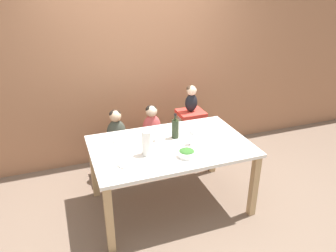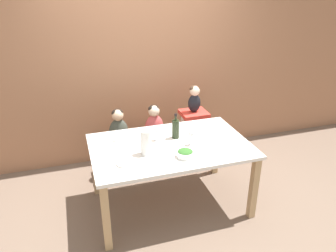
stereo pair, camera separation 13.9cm
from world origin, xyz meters
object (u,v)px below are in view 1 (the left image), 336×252
(wine_glass_far, at_px, (157,131))
(chair_far_center, at_px, (152,144))
(person_baby_right, at_px, (191,97))
(dinner_plate_back_left, at_px, (122,139))
(dinner_plate_front_left, at_px, (128,163))
(chair_right_highchair, at_px, (191,124))
(wine_glass_near, at_px, (192,134))
(person_child_center, at_px, (152,123))
(paper_towel_roll, at_px, (147,143))
(salad_bowl_large, at_px, (187,153))
(person_child_left, at_px, (116,128))
(chair_far_left, at_px, (118,150))
(wine_bottle, at_px, (175,128))

(wine_glass_far, bearing_deg, chair_far_center, 77.40)
(person_baby_right, relative_size, dinner_plate_back_left, 1.59)
(wine_glass_far, distance_m, dinner_plate_front_left, 0.54)
(person_baby_right, bearing_deg, chair_right_highchair, -90.00)
(chair_right_highchair, xyz_separation_m, wine_glass_near, (-0.36, -0.84, 0.29))
(chair_right_highchair, height_order, wine_glass_near, wine_glass_near)
(person_child_center, height_order, wine_glass_far, wine_glass_far)
(chair_right_highchair, distance_m, person_baby_right, 0.38)
(wine_glass_near, bearing_deg, dinner_plate_front_left, -168.22)
(paper_towel_roll, bearing_deg, chair_far_center, 70.09)
(dinner_plate_back_left, bearing_deg, salad_bowl_large, -48.25)
(wine_glass_near, distance_m, wine_glass_far, 0.38)
(salad_bowl_large, bearing_deg, person_baby_right, 64.19)
(person_child_left, relative_size, salad_bowl_large, 2.68)
(chair_right_highchair, relative_size, wine_glass_near, 4.66)
(paper_towel_roll, xyz_separation_m, wine_glass_far, (0.18, 0.25, -0.01))
(chair_far_left, bearing_deg, wine_bottle, -50.66)
(chair_far_left, bearing_deg, salad_bowl_large, -65.75)
(wine_glass_near, bearing_deg, salad_bowl_large, -124.87)
(person_child_left, bearing_deg, chair_far_left, -90.00)
(wine_glass_far, bearing_deg, dinner_plate_back_left, 157.03)
(chair_right_highchair, height_order, wine_bottle, wine_bottle)
(wine_glass_far, bearing_deg, wine_glass_near, -33.43)
(person_child_left, relative_size, paper_towel_roll, 1.82)
(wine_bottle, bearing_deg, dinner_plate_front_left, -149.74)
(chair_far_center, bearing_deg, wine_bottle, -83.84)
(chair_right_highchair, distance_m, wine_glass_near, 0.96)
(person_child_left, bearing_deg, person_baby_right, 0.02)
(chair_far_left, distance_m, salad_bowl_large, 1.23)
(chair_far_center, relative_size, wine_glass_far, 2.72)
(chair_right_highchair, distance_m, person_child_left, 0.99)
(chair_far_center, relative_size, dinner_plate_front_left, 2.02)
(dinner_plate_back_left, bearing_deg, chair_far_left, 85.96)
(dinner_plate_back_left, bearing_deg, wine_glass_far, -22.97)
(chair_right_highchair, xyz_separation_m, wine_bottle, (-0.47, -0.63, 0.29))
(person_child_left, relative_size, person_baby_right, 1.33)
(wine_glass_near, xyz_separation_m, dinner_plate_front_left, (-0.71, -0.15, -0.11))
(person_baby_right, xyz_separation_m, wine_glass_near, (-0.36, -0.84, -0.08))
(salad_bowl_large, bearing_deg, chair_right_highchair, 64.16)
(person_child_left, height_order, person_baby_right, person_baby_right)
(paper_towel_roll, bearing_deg, wine_glass_near, 5.32)
(chair_far_left, height_order, chair_far_center, same)
(person_child_center, height_order, dinner_plate_front_left, person_child_center)
(person_child_center, bearing_deg, chair_far_center, -90.00)
(chair_far_left, distance_m, wine_glass_near, 1.16)
(person_baby_right, height_order, dinner_plate_front_left, person_baby_right)
(person_baby_right, bearing_deg, salad_bowl_large, -115.81)
(chair_far_left, height_order, person_child_center, person_child_center)
(wine_glass_near, relative_size, dinner_plate_front_left, 0.74)
(chair_right_highchair, bearing_deg, wine_bottle, -126.36)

